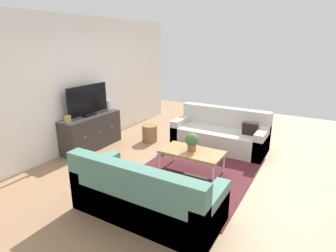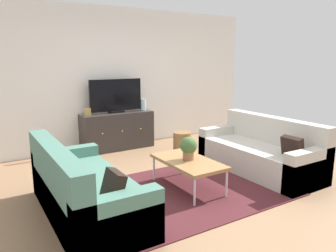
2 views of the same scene
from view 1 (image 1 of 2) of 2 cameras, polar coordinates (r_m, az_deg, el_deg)
ground_plane at (r=4.92m, az=3.83°, el=-9.45°), size 10.00×10.00×0.00m
wall_back at (r=6.03m, az=-18.38°, el=8.23°), size 6.40×0.12×2.70m
area_rug at (r=4.86m, az=5.43°, el=-9.77°), size 2.50×1.90×0.01m
couch_left_side at (r=3.66m, az=-4.98°, el=-14.71°), size 0.84×1.94×0.83m
couch_right_side at (r=6.01m, az=10.91°, el=-1.78°), size 0.84×1.94×0.83m
coffee_table at (r=4.75m, az=5.03°, el=-5.53°), size 0.58×1.06×0.40m
potted_plant at (r=4.70m, az=5.00°, el=-3.16°), size 0.23×0.23×0.31m
tv_console at (r=6.06m, az=-15.61°, el=-1.16°), size 1.39×0.47×0.71m
flat_screen_tv at (r=5.90m, az=-16.28°, el=5.12°), size 1.03×0.16×0.64m
glass_vase at (r=6.33m, az=-12.27°, el=4.29°), size 0.11×0.11×0.23m
mantel_clock at (r=5.58m, az=-20.13°, el=1.35°), size 0.11×0.07×0.13m
wicker_basket at (r=6.27m, az=-3.81°, el=-1.52°), size 0.34×0.34×0.38m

